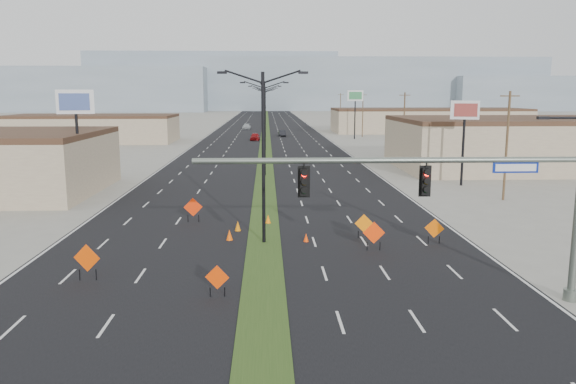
{
  "coord_description": "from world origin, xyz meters",
  "views": [
    {
      "loc": [
        0.18,
        -20.47,
        8.75
      ],
      "look_at": [
        1.41,
        11.25,
        3.2
      ],
      "focal_mm": 35.0,
      "sensor_mm": 36.0,
      "label": 1
    }
  ],
  "objects_px": {
    "construction_sign_4": "(434,229)",
    "streetlight_6": "(266,104)",
    "streetlight_0": "(263,152)",
    "pole_sign_east_far": "(355,99)",
    "cone_3": "(238,226)",
    "signal_mast": "(470,191)",
    "streetlight_2": "(265,116)",
    "car_left": "(255,137)",
    "streetlight_4": "(265,107)",
    "cone_0": "(229,235)",
    "cone_2": "(268,219)",
    "car_far": "(247,127)",
    "streetlight_1": "(265,126)",
    "construction_sign_5": "(364,224)",
    "streetlight_5": "(266,105)",
    "construction_sign_3": "(374,234)",
    "pole_sign_east_near": "(465,117)",
    "car_mid": "(282,133)",
    "construction_sign_0": "(87,259)",
    "construction_sign_1": "(217,279)",
    "streetlight_3": "(265,111)",
    "construction_sign_2": "(193,208)",
    "pole_sign_west": "(76,110)",
    "cone_1": "(306,238)"
  },
  "relations": [
    {
      "from": "construction_sign_1",
      "to": "pole_sign_west",
      "type": "xyz_separation_m",
      "value": [
        -13.57,
        23.99,
        6.58
      ]
    },
    {
      "from": "streetlight_2",
      "to": "streetlight_5",
      "type": "distance_m",
      "value": 84.0
    },
    {
      "from": "car_mid",
      "to": "construction_sign_0",
      "type": "height_order",
      "value": "construction_sign_0"
    },
    {
      "from": "signal_mast",
      "to": "pole_sign_east_near",
      "type": "distance_m",
      "value": 32.45
    },
    {
      "from": "car_left",
      "to": "pole_sign_west",
      "type": "bearing_deg",
      "value": -99.58
    },
    {
      "from": "streetlight_5",
      "to": "construction_sign_4",
      "type": "bearing_deg",
      "value": -85.91
    },
    {
      "from": "streetlight_0",
      "to": "streetlight_5",
      "type": "bearing_deg",
      "value": 90.0
    },
    {
      "from": "streetlight_0",
      "to": "cone_2",
      "type": "distance_m",
      "value": 7.13
    },
    {
      "from": "streetlight_2",
      "to": "car_left",
      "type": "height_order",
      "value": "streetlight_2"
    },
    {
      "from": "construction_sign_1",
      "to": "construction_sign_4",
      "type": "xyz_separation_m",
      "value": [
        12.06,
        8.39,
        0.04
      ]
    },
    {
      "from": "streetlight_5",
      "to": "streetlight_6",
      "type": "relative_size",
      "value": 1.0
    },
    {
      "from": "streetlight_2",
      "to": "pole_sign_east_far",
      "type": "height_order",
      "value": "streetlight_2"
    },
    {
      "from": "signal_mast",
      "to": "construction_sign_5",
      "type": "distance_m",
      "value": 11.78
    },
    {
      "from": "streetlight_3",
      "to": "car_left",
      "type": "relative_size",
      "value": 2.41
    },
    {
      "from": "streetlight_4",
      "to": "cone_3",
      "type": "relative_size",
      "value": 15.07
    },
    {
      "from": "streetlight_2",
      "to": "streetlight_6",
      "type": "distance_m",
      "value": 112.0
    },
    {
      "from": "construction_sign_3",
      "to": "pole_sign_east_near",
      "type": "distance_m",
      "value": 26.59
    },
    {
      "from": "pole_sign_east_far",
      "to": "cone_1",
      "type": "bearing_deg",
      "value": -96.28
    },
    {
      "from": "construction_sign_5",
      "to": "pole_sign_east_near",
      "type": "height_order",
      "value": "pole_sign_east_near"
    },
    {
      "from": "streetlight_0",
      "to": "construction_sign_0",
      "type": "bearing_deg",
      "value": -141.86
    },
    {
      "from": "streetlight_1",
      "to": "streetlight_5",
      "type": "height_order",
      "value": "same"
    },
    {
      "from": "construction_sign_0",
      "to": "cone_2",
      "type": "bearing_deg",
      "value": 65.09
    },
    {
      "from": "car_left",
      "to": "construction_sign_1",
      "type": "height_order",
      "value": "construction_sign_1"
    },
    {
      "from": "streetlight_2",
      "to": "cone_0",
      "type": "bearing_deg",
      "value": -92.16
    },
    {
      "from": "streetlight_1",
      "to": "car_far",
      "type": "bearing_deg",
      "value": 93.34
    },
    {
      "from": "cone_0",
      "to": "cone_2",
      "type": "relative_size",
      "value": 1.03
    },
    {
      "from": "cone_3",
      "to": "signal_mast",
      "type": "bearing_deg",
      "value": -51.68
    },
    {
      "from": "streetlight_3",
      "to": "car_mid",
      "type": "bearing_deg",
      "value": 23.26
    },
    {
      "from": "construction_sign_2",
      "to": "construction_sign_4",
      "type": "xyz_separation_m",
      "value": [
        14.97,
        -6.24,
        -0.13
      ]
    },
    {
      "from": "signal_mast",
      "to": "construction_sign_2",
      "type": "height_order",
      "value": "signal_mast"
    },
    {
      "from": "construction_sign_3",
      "to": "streetlight_6",
      "type": "bearing_deg",
      "value": 93.21
    },
    {
      "from": "construction_sign_4",
      "to": "streetlight_6",
      "type": "bearing_deg",
      "value": 113.27
    },
    {
      "from": "streetlight_3",
      "to": "streetlight_4",
      "type": "relative_size",
      "value": 1.0
    },
    {
      "from": "signal_mast",
      "to": "streetlight_6",
      "type": "bearing_deg",
      "value": 92.75
    },
    {
      "from": "streetlight_2",
      "to": "pole_sign_east_near",
      "type": "xyz_separation_m",
      "value": [
        19.08,
        -35.36,
        1.14
      ]
    },
    {
      "from": "streetlight_1",
      "to": "streetlight_6",
      "type": "relative_size",
      "value": 1.0
    },
    {
      "from": "car_left",
      "to": "cone_2",
      "type": "xyz_separation_m",
      "value": [
        2.26,
        -70.2,
        -0.38
      ]
    },
    {
      "from": "construction_sign_0",
      "to": "pole_sign_west",
      "type": "distance_m",
      "value": 23.6
    },
    {
      "from": "streetlight_0",
      "to": "signal_mast",
      "type": "bearing_deg",
      "value": -49.46
    },
    {
      "from": "pole_sign_east_near",
      "to": "cone_3",
      "type": "bearing_deg",
      "value": -118.06
    },
    {
      "from": "streetlight_0",
      "to": "pole_sign_east_far",
      "type": "xyz_separation_m",
      "value": [
        17.59,
        77.86,
        2.33
      ]
    },
    {
      "from": "streetlight_2",
      "to": "construction_sign_4",
      "type": "height_order",
      "value": "streetlight_2"
    },
    {
      "from": "car_far",
      "to": "pole_sign_west",
      "type": "height_order",
      "value": "pole_sign_west"
    },
    {
      "from": "streetlight_3",
      "to": "cone_1",
      "type": "distance_m",
      "value": 84.07
    },
    {
      "from": "construction_sign_5",
      "to": "pole_sign_west",
      "type": "distance_m",
      "value": 26.71
    },
    {
      "from": "cone_0",
      "to": "car_mid",
      "type": "bearing_deg",
      "value": 86.23
    },
    {
      "from": "car_far",
      "to": "streetlight_1",
      "type": "bearing_deg",
      "value": -84.49
    },
    {
      "from": "streetlight_5",
      "to": "construction_sign_3",
      "type": "height_order",
      "value": "streetlight_5"
    },
    {
      "from": "construction_sign_2",
      "to": "cone_2",
      "type": "bearing_deg",
      "value": -15.67
    },
    {
      "from": "streetlight_1",
      "to": "streetlight_4",
      "type": "bearing_deg",
      "value": 90.0
    }
  ]
}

